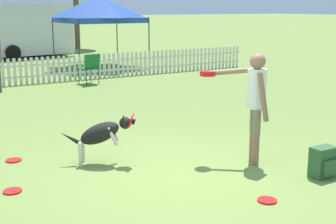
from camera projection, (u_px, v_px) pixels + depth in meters
ground_plane at (178, 175)px, 6.52m from camera, size 240.00×240.00×0.00m
handler_person at (253, 95)px, 6.84m from camera, size 0.78×0.99×1.65m
leaping_dog at (102, 133)px, 6.91m from camera, size 1.04×0.70×0.77m
frisbee_near_handler at (14, 160)px, 7.12m from camera, size 0.24×0.24×0.02m
frisbee_near_dog at (267, 200)px, 5.64m from camera, size 0.24×0.24×0.02m
frisbee_midfield at (13, 191)px, 5.93m from camera, size 0.24×0.24×0.02m
backpack_on_grass at (323, 162)px, 6.41m from camera, size 0.35×0.26×0.43m
picket_fence at (15, 72)px, 13.90m from camera, size 17.23×0.04×0.81m
folding_chair_center at (90, 66)px, 14.11m from camera, size 0.60×0.62×0.92m
canopy_tent_main at (99, 9)px, 17.82m from camera, size 2.84×2.84×2.72m
equipment_trailer at (15, 29)px, 21.36m from camera, size 5.71×2.82×2.47m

